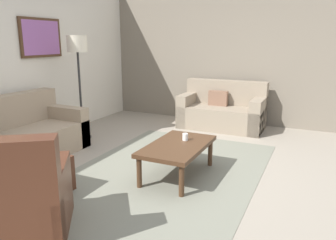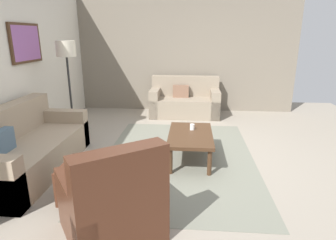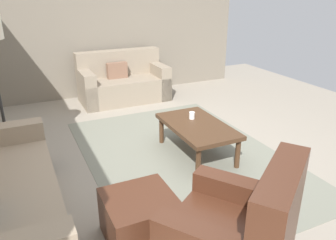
{
  "view_description": "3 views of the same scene",
  "coord_description": "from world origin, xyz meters",
  "px_view_note": "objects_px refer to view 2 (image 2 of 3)",
  "views": [
    {
      "loc": [
        -3.47,
        -1.67,
        1.64
      ],
      "look_at": [
        0.08,
        0.0,
        0.67
      ],
      "focal_mm": 34.77,
      "sensor_mm": 36.0,
      "label": 1
    },
    {
      "loc": [
        -4.01,
        -0.17,
        1.81
      ],
      "look_at": [
        -0.03,
        0.16,
        0.61
      ],
      "focal_mm": 30.59,
      "sensor_mm": 36.0,
      "label": 2
    },
    {
      "loc": [
        -3.24,
        1.73,
        1.97
      ],
      "look_at": [
        -0.2,
        0.3,
        0.61
      ],
      "focal_mm": 35.58,
      "sensor_mm": 36.0,
      "label": 3
    }
  ],
  "objects_px": {
    "couch_loveseat": "(185,102)",
    "armchair_leather": "(113,207)",
    "ottoman": "(88,180)",
    "framed_artwork": "(26,43)",
    "cup": "(192,127)",
    "couch_main": "(23,150)",
    "coffee_table": "(190,137)",
    "lamp_standing": "(67,59)"
  },
  "relations": [
    {
      "from": "couch_main",
      "to": "coffee_table",
      "type": "height_order",
      "value": "couch_main"
    },
    {
      "from": "couch_loveseat",
      "to": "framed_artwork",
      "type": "relative_size",
      "value": 1.86
    },
    {
      "from": "couch_loveseat",
      "to": "coffee_table",
      "type": "xyz_separation_m",
      "value": [
        -2.51,
        -0.15,
        0.06
      ]
    },
    {
      "from": "armchair_leather",
      "to": "cup",
      "type": "distance_m",
      "value": 2.09
    },
    {
      "from": "couch_main",
      "to": "armchair_leather",
      "type": "distance_m",
      "value": 2.01
    },
    {
      "from": "ottoman",
      "to": "framed_artwork",
      "type": "relative_size",
      "value": 0.67
    },
    {
      "from": "couch_main",
      "to": "coffee_table",
      "type": "bearing_deg",
      "value": -76.38
    },
    {
      "from": "couch_loveseat",
      "to": "framed_artwork",
      "type": "distance_m",
      "value": 3.46
    },
    {
      "from": "couch_main",
      "to": "framed_artwork",
      "type": "height_order",
      "value": "framed_artwork"
    },
    {
      "from": "ottoman",
      "to": "coffee_table",
      "type": "bearing_deg",
      "value": -46.42
    },
    {
      "from": "armchair_leather",
      "to": "ottoman",
      "type": "height_order",
      "value": "armchair_leather"
    },
    {
      "from": "lamp_standing",
      "to": "couch_main",
      "type": "bearing_deg",
      "value": 172.95
    },
    {
      "from": "framed_artwork",
      "to": "armchair_leather",
      "type": "bearing_deg",
      "value": -139.8
    },
    {
      "from": "cup",
      "to": "couch_main",
      "type": "bearing_deg",
      "value": 107.68
    },
    {
      "from": "cup",
      "to": "ottoman",
      "type": "bearing_deg",
      "value": 137.35
    },
    {
      "from": "armchair_leather",
      "to": "cup",
      "type": "bearing_deg",
      "value": -19.77
    },
    {
      "from": "couch_loveseat",
      "to": "armchair_leather",
      "type": "height_order",
      "value": "armchair_leather"
    },
    {
      "from": "couch_loveseat",
      "to": "framed_artwork",
      "type": "xyz_separation_m",
      "value": [
        -1.92,
        2.54,
        1.37
      ]
    },
    {
      "from": "armchair_leather",
      "to": "coffee_table",
      "type": "height_order",
      "value": "armchair_leather"
    },
    {
      "from": "lamp_standing",
      "to": "framed_artwork",
      "type": "relative_size",
      "value": 2.04
    },
    {
      "from": "lamp_standing",
      "to": "framed_artwork",
      "type": "xyz_separation_m",
      "value": [
        -0.18,
        0.58,
        0.27
      ]
    },
    {
      "from": "armchair_leather",
      "to": "cup",
      "type": "xyz_separation_m",
      "value": [
        1.96,
        -0.71,
        0.15
      ]
    },
    {
      "from": "couch_main",
      "to": "cup",
      "type": "height_order",
      "value": "couch_main"
    },
    {
      "from": "couch_loveseat",
      "to": "cup",
      "type": "xyz_separation_m",
      "value": [
        -2.33,
        -0.17,
        0.15
      ]
    },
    {
      "from": "cup",
      "to": "lamp_standing",
      "type": "bearing_deg",
      "value": 74.47
    },
    {
      "from": "cup",
      "to": "framed_artwork",
      "type": "xyz_separation_m",
      "value": [
        0.41,
        2.71,
        1.22
      ]
    },
    {
      "from": "couch_loveseat",
      "to": "armchair_leather",
      "type": "relative_size",
      "value": 1.39
    },
    {
      "from": "coffee_table",
      "to": "ottoman",
      "type": "bearing_deg",
      "value": 133.58
    },
    {
      "from": "cup",
      "to": "lamp_standing",
      "type": "xyz_separation_m",
      "value": [
        0.59,
        2.13,
        0.95
      ]
    },
    {
      "from": "couch_main",
      "to": "ottoman",
      "type": "xyz_separation_m",
      "value": [
        -0.56,
        -1.11,
        -0.1
      ]
    },
    {
      "from": "ottoman",
      "to": "couch_loveseat",
      "type": "bearing_deg",
      "value": -15.72
    },
    {
      "from": "couch_main",
      "to": "framed_artwork",
      "type": "relative_size",
      "value": 2.49
    },
    {
      "from": "couch_loveseat",
      "to": "ottoman",
      "type": "xyz_separation_m",
      "value": [
        -3.62,
        1.02,
        -0.1
      ]
    },
    {
      "from": "lamp_standing",
      "to": "cup",
      "type": "bearing_deg",
      "value": -105.53
    },
    {
      "from": "cup",
      "to": "framed_artwork",
      "type": "distance_m",
      "value": 3.0
    },
    {
      "from": "couch_main",
      "to": "ottoman",
      "type": "bearing_deg",
      "value": -116.74
    },
    {
      "from": "armchair_leather",
      "to": "coffee_table",
      "type": "relative_size",
      "value": 1.02
    },
    {
      "from": "armchair_leather",
      "to": "framed_artwork",
      "type": "distance_m",
      "value": 3.39
    },
    {
      "from": "couch_main",
      "to": "armchair_leather",
      "type": "xyz_separation_m",
      "value": [
        -1.23,
        -1.59,
        0.01
      ]
    },
    {
      "from": "ottoman",
      "to": "framed_artwork",
      "type": "bearing_deg",
      "value": 41.8
    },
    {
      "from": "cup",
      "to": "coffee_table",
      "type": "bearing_deg",
      "value": 172.62
    },
    {
      "from": "couch_loveseat",
      "to": "lamp_standing",
      "type": "height_order",
      "value": "lamp_standing"
    }
  ]
}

